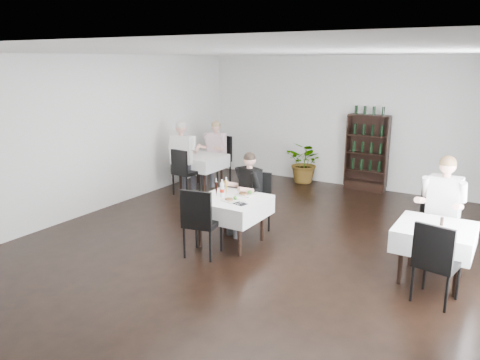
% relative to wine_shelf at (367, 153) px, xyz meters
% --- Properties ---
extents(room_shell, '(9.00, 9.00, 9.00)m').
position_rel_wine_shelf_xyz_m(room_shell, '(-0.60, -4.31, 0.65)').
color(room_shell, black).
rests_on(room_shell, ground).
extents(wine_shelf, '(0.90, 0.28, 1.75)m').
position_rel_wine_shelf_xyz_m(wine_shelf, '(0.00, 0.00, 0.00)').
color(wine_shelf, black).
rests_on(wine_shelf, ground).
extents(main_table, '(1.03, 1.03, 0.77)m').
position_rel_wine_shelf_xyz_m(main_table, '(-0.90, -4.31, -0.23)').
color(main_table, black).
rests_on(main_table, ground).
extents(left_table, '(0.98, 0.98, 0.77)m').
position_rel_wine_shelf_xyz_m(left_table, '(-3.30, -1.81, -0.23)').
color(left_table, black).
rests_on(left_table, ground).
extents(right_table, '(0.98, 0.98, 0.77)m').
position_rel_wine_shelf_xyz_m(right_table, '(2.10, -4.01, -0.23)').
color(right_table, black).
rests_on(right_table, ground).
extents(potted_tree, '(1.05, 0.97, 1.00)m').
position_rel_wine_shelf_xyz_m(potted_tree, '(-1.43, -0.11, -0.35)').
color(potted_tree, '#2A6121').
rests_on(potted_tree, ground).
extents(main_chair_far, '(0.56, 0.57, 1.05)m').
position_rel_wine_shelf_xyz_m(main_chair_far, '(-0.82, -3.67, -0.25)').
color(main_chair_far, black).
rests_on(main_chair_far, ground).
extents(main_chair_near, '(0.57, 0.58, 1.07)m').
position_rel_wine_shelf_xyz_m(main_chair_near, '(-1.02, -5.00, -0.24)').
color(main_chair_near, black).
rests_on(main_chair_near, ground).
extents(left_chair_far, '(0.61, 0.61, 1.12)m').
position_rel_wine_shelf_xyz_m(left_chair_far, '(-3.26, -1.08, -0.21)').
color(left_chair_far, black).
rests_on(left_chair_far, ground).
extents(left_chair_near, '(0.52, 0.53, 1.03)m').
position_rel_wine_shelf_xyz_m(left_chair_near, '(-3.28, -2.49, -0.26)').
color(left_chair_near, black).
rests_on(left_chair_near, ground).
extents(right_chair_far, '(0.70, 0.70, 1.15)m').
position_rel_wine_shelf_xyz_m(right_chair_far, '(2.05, -3.17, -0.19)').
color(right_chair_far, black).
rests_on(right_chair_far, ground).
extents(right_chair_near, '(0.55, 0.56, 1.04)m').
position_rel_wine_shelf_xyz_m(right_chair_near, '(2.22, -4.68, -0.25)').
color(right_chair_near, black).
rests_on(right_chair_near, ground).
extents(diner_main, '(0.63, 0.66, 1.41)m').
position_rel_wine_shelf_xyz_m(diner_main, '(-0.94, -3.78, -0.03)').
color(diner_main, '#3A3A41').
rests_on(diner_main, ground).
extents(diner_left_far, '(0.57, 0.57, 1.51)m').
position_rel_wine_shelf_xyz_m(diner_left_far, '(-3.25, -1.32, 0.03)').
color(diner_left_far, '#3A3A41').
rests_on(diner_left_far, ground).
extents(diner_left_near, '(0.69, 0.74, 1.63)m').
position_rel_wine_shelf_xyz_m(diner_left_near, '(-3.39, -2.34, 0.10)').
color(diner_left_near, '#3A3A41').
rests_on(diner_left_near, ground).
extents(diner_right_far, '(0.63, 0.64, 1.59)m').
position_rel_wine_shelf_xyz_m(diner_right_far, '(2.07, -3.37, 0.08)').
color(diner_right_far, '#3A3A41').
rests_on(diner_right_far, ground).
extents(plate_far, '(0.28, 0.28, 0.08)m').
position_rel_wine_shelf_xyz_m(plate_far, '(-0.79, -4.06, -0.06)').
color(plate_far, white).
rests_on(plate_far, main_table).
extents(plate_near, '(0.30, 0.30, 0.07)m').
position_rel_wine_shelf_xyz_m(plate_near, '(-0.82, -4.45, -0.06)').
color(plate_near, white).
rests_on(plate_near, main_table).
extents(pilsner_dark, '(0.07, 0.07, 0.29)m').
position_rel_wine_shelf_xyz_m(pilsner_dark, '(-1.17, -4.34, 0.04)').
color(pilsner_dark, black).
rests_on(pilsner_dark, main_table).
extents(pilsner_lager, '(0.07, 0.07, 0.29)m').
position_rel_wine_shelf_xyz_m(pilsner_lager, '(-1.09, -4.17, 0.04)').
color(pilsner_lager, '#B9852F').
rests_on(pilsner_lager, main_table).
extents(coke_bottle, '(0.07, 0.07, 0.28)m').
position_rel_wine_shelf_xyz_m(coke_bottle, '(-1.08, -4.31, 0.04)').
color(coke_bottle, silver).
rests_on(coke_bottle, main_table).
extents(napkin_cutlery, '(0.21, 0.20, 0.02)m').
position_rel_wine_shelf_xyz_m(napkin_cutlery, '(-0.62, -4.52, -0.07)').
color(napkin_cutlery, black).
rests_on(napkin_cutlery, main_table).
extents(pepper_mill, '(0.05, 0.05, 0.11)m').
position_rel_wine_shelf_xyz_m(pepper_mill, '(2.16, -3.94, -0.02)').
color(pepper_mill, black).
rests_on(pepper_mill, right_table).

